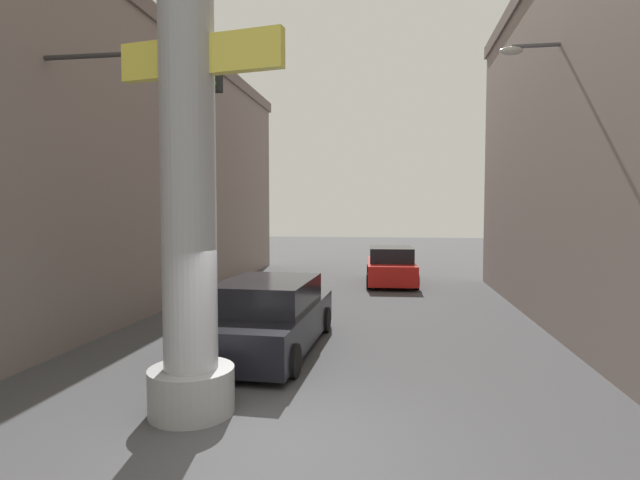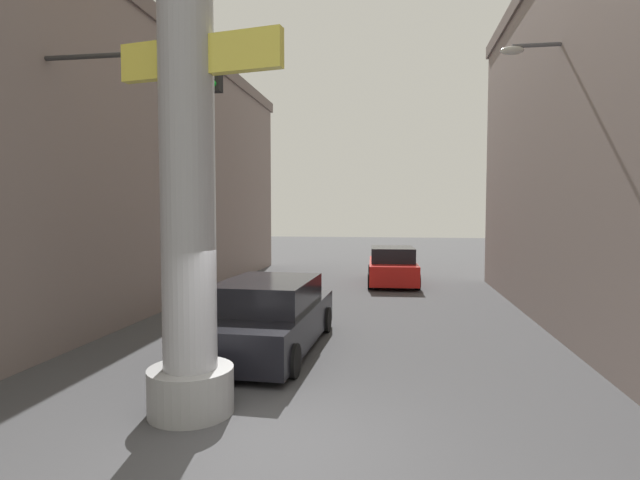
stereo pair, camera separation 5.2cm
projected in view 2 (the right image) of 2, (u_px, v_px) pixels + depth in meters
ground_plane at (350, 306)px, 16.22m from camera, size 87.00×87.00×0.00m
building_left at (61, 166)px, 16.84m from camera, size 8.47×24.98×9.17m
neon_sign_pole at (187, 107)px, 7.35m from camera, size 2.96×1.30×10.36m
street_lamp at (596, 156)px, 11.88m from camera, size 2.78×0.28×7.21m
traffic_light_mast at (76, 145)px, 10.15m from camera, size 5.52×0.32×6.28m
car_lead at (269, 316)px, 11.09m from camera, size 2.30×5.14×1.56m
car_far at (392, 266)px, 21.20m from camera, size 2.24×4.71×1.56m
palm_tree_far_left at (227, 160)px, 24.73m from camera, size 2.53×2.51×9.18m
palm_tree_mid_right at (559, 172)px, 16.63m from camera, size 2.85×3.04×6.90m
palm_tree_near_left at (15, 85)px, 10.41m from camera, size 2.91×2.99×9.15m
pedestrian_mid_right at (565, 287)px, 13.66m from camera, size 0.48×0.48×1.72m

